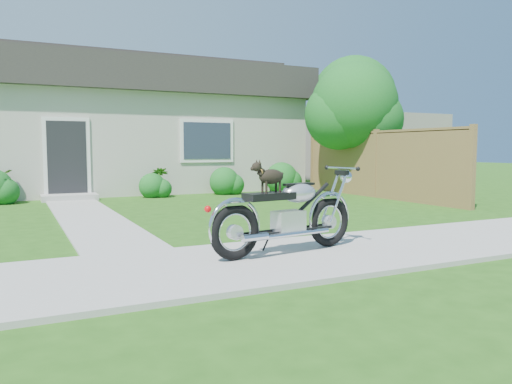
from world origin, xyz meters
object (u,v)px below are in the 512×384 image
(house, at_px, (105,125))
(tree_far, at_px, (357,102))
(motorcycle_with_dog, at_px, (288,213))
(fence, at_px, (376,164))
(potted_plant_right, at_px, (161,182))
(tree_near, at_px, (359,110))

(house, height_order, tree_far, tree_far)
(house, bearing_deg, motorcycle_with_dog, -88.53)
(fence, distance_m, tree_far, 5.83)
(house, height_order, motorcycle_with_dog, house)
(potted_plant_right, bearing_deg, tree_far, 12.37)
(fence, relative_size, tree_near, 1.68)
(potted_plant_right, bearing_deg, house, 105.22)
(house, relative_size, motorcycle_with_dog, 5.68)
(tree_far, xyz_separation_m, potted_plant_right, (-8.20, -1.80, -2.72))
(house, distance_m, tree_far, 9.34)
(fence, bearing_deg, motorcycle_with_dog, -137.02)
(fence, bearing_deg, tree_near, 78.69)
(house, distance_m, fence, 8.96)
(house, xyz_separation_m, motorcycle_with_dog, (0.30, -11.83, -1.61))
(house, relative_size, tree_far, 2.58)
(tree_far, relative_size, potted_plant_right, 5.87)
(tree_far, bearing_deg, fence, -121.66)
(tree_near, bearing_deg, tree_far, 53.33)
(house, height_order, fence, house)
(house, height_order, tree_near, house)
(tree_near, relative_size, tree_far, 0.80)
(house, bearing_deg, tree_near, -38.39)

